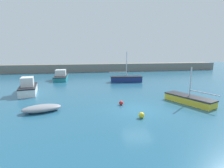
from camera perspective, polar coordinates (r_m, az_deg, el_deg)
ground_plane at (r=15.65m, az=8.37°, el=-8.68°), size 120.00×120.00×0.20m
harbor_breakwater at (r=44.20m, az=-3.84°, el=5.41°), size 61.21×3.80×1.91m
sailboat_short_mast at (r=18.84m, az=23.86°, el=-4.61°), size 3.30×5.12×3.55m
sailboat_twin_hulled at (r=28.93m, az=4.68°, el=1.68°), size 5.48×1.89×4.93m
rowboat_blue_near at (r=16.05m, az=-21.96°, el=-7.37°), size 3.40×2.12×0.60m
motorboat_grey_hull at (r=32.72m, az=-16.27°, el=2.52°), size 2.13×6.47×1.79m
cabin_cruiser_white at (r=23.23m, az=-25.69°, el=-1.07°), size 2.59×4.90×2.04m
mooring_buoy_yellow at (r=13.80m, az=9.60°, el=-9.99°), size 0.45×0.45×0.45m
mooring_buoy_red at (r=16.73m, az=3.00°, el=-6.19°), size 0.41×0.41×0.41m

